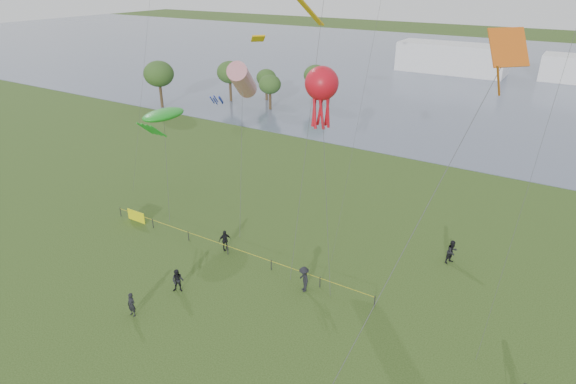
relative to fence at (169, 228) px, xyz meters
The scene contains 13 objects.
lake 88.39m from the fence, 81.44° to the left, with size 400.00×120.00×0.08m, color slate.
pavilion_left 82.45m from the fence, 89.19° to the left, with size 22.00×8.00×6.00m, color white.
trees 42.63m from the fence, 120.29° to the left, with size 23.34×19.99×7.27m.
fence is the anchor object (origin of this frame).
spectator_a 8.23m from the fence, 41.24° to the right, with size 0.82×0.64×1.68m, color black.
spectator_b 13.40m from the fence, ahead, with size 1.20×0.69×1.86m, color black.
spectator_c 5.56m from the fence, ahead, with size 1.00×0.42×1.70m, color black.
spectator_f 10.39m from the fence, 58.06° to the right, with size 0.59×0.39×1.62m, color black.
spectator_g 22.36m from the fence, 20.62° to the left, with size 0.90×0.70×1.84m, color black.
kite_windsock 13.49m from the fence, 69.48° to the left, with size 5.06×7.13×13.50m.
kite_creature 10.64m from the fence, 132.63° to the left, with size 4.94×6.40×8.46m.
kite_octopus 17.83m from the fence, 13.54° to the left, with size 4.05×4.56×14.35m.
kite_delta 29.33m from the fence, 15.02° to the right, with size 5.05×13.50×18.00m.
Camera 1 is at (13.48, -11.72, 19.78)m, focal length 30.00 mm.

